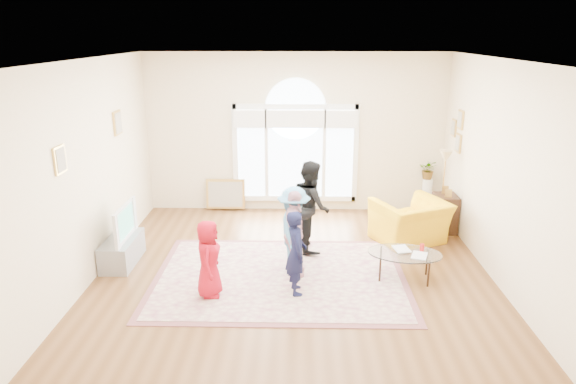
{
  "coord_description": "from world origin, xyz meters",
  "views": [
    {
      "loc": [
        0.06,
        -7.2,
        3.56
      ],
      "look_at": [
        -0.09,
        0.3,
        1.21
      ],
      "focal_mm": 32.0,
      "sensor_mm": 36.0,
      "label": 1
    }
  ],
  "objects_px": {
    "area_rug": "(280,277)",
    "armchair": "(410,221)",
    "television": "(120,222)",
    "tv_console": "(122,251)",
    "coffee_table": "(405,254)"
  },
  "relations": [
    {
      "from": "tv_console",
      "to": "coffee_table",
      "type": "bearing_deg",
      "value": -5.9
    },
    {
      "from": "tv_console",
      "to": "television",
      "type": "relative_size",
      "value": 1.03
    },
    {
      "from": "tv_console",
      "to": "coffee_table",
      "type": "distance_m",
      "value": 4.44
    },
    {
      "from": "area_rug",
      "to": "tv_console",
      "type": "bearing_deg",
      "value": 169.73
    },
    {
      "from": "tv_console",
      "to": "television",
      "type": "distance_m",
      "value": 0.49
    },
    {
      "from": "area_rug",
      "to": "armchair",
      "type": "bearing_deg",
      "value": 32.82
    },
    {
      "from": "television",
      "to": "armchair",
      "type": "relative_size",
      "value": 0.84
    },
    {
      "from": "coffee_table",
      "to": "armchair",
      "type": "distance_m",
      "value": 1.49
    },
    {
      "from": "coffee_table",
      "to": "armchair",
      "type": "xyz_separation_m",
      "value": [
        0.38,
        1.44,
        -0.02
      ]
    },
    {
      "from": "tv_console",
      "to": "armchair",
      "type": "height_order",
      "value": "armchair"
    },
    {
      "from": "tv_console",
      "to": "coffee_table",
      "type": "xyz_separation_m",
      "value": [
        4.41,
        -0.46,
        0.19
      ]
    },
    {
      "from": "area_rug",
      "to": "tv_console",
      "type": "distance_m",
      "value": 2.6
    },
    {
      "from": "area_rug",
      "to": "armchair",
      "type": "relative_size",
      "value": 3.1
    },
    {
      "from": "area_rug",
      "to": "armchair",
      "type": "xyz_separation_m",
      "value": [
        2.24,
        1.44,
        0.37
      ]
    },
    {
      "from": "television",
      "to": "coffee_table",
      "type": "relative_size",
      "value": 0.81
    }
  ]
}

